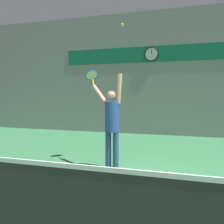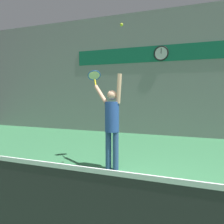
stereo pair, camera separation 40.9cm
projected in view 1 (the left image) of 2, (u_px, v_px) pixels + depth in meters
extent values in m
plane|color=#387A4C|center=(130.00, 207.00, 3.22)|extent=(18.00, 18.00, 0.00)
cube|color=gray|center=(158.00, 74.00, 8.84)|extent=(18.00, 0.10, 5.00)
cube|color=#146B4C|center=(158.00, 54.00, 8.72)|extent=(7.89, 0.02, 0.63)
cylinder|color=white|center=(151.00, 54.00, 8.77)|extent=(0.53, 0.02, 0.53)
torus|color=black|center=(151.00, 54.00, 8.77)|extent=(0.59, 0.05, 0.59)
cube|color=black|center=(151.00, 52.00, 8.75)|extent=(0.02, 0.01, 0.21)
cube|color=#2D2D2D|center=(110.00, 217.00, 2.14)|extent=(7.90, 0.01, 0.91)
cube|color=white|center=(110.00, 170.00, 2.10)|extent=(7.90, 0.02, 0.05)
cylinder|color=#2D4C7F|center=(108.00, 150.00, 4.84)|extent=(0.13, 0.13, 0.84)
cylinder|color=#2D4C7F|center=(116.00, 151.00, 4.80)|extent=(0.13, 0.13, 0.84)
cylinder|color=#26478C|center=(112.00, 117.00, 4.76)|extent=(0.31, 0.31, 0.66)
sphere|color=#D8A884|center=(112.00, 95.00, 4.72)|extent=(0.21, 0.21, 0.21)
cylinder|color=#D8A884|center=(119.00, 89.00, 4.65)|extent=(0.18, 0.17, 0.64)
cylinder|color=#D8A884|center=(100.00, 94.00, 4.96)|extent=(0.49, 0.42, 0.45)
cylinder|color=yellow|center=(93.00, 83.00, 5.21)|extent=(0.12, 0.16, 0.19)
torus|color=#1E51A5|center=(92.00, 75.00, 5.37)|extent=(0.41, 0.39, 0.23)
cylinder|color=beige|center=(92.00, 75.00, 5.37)|extent=(0.35, 0.33, 0.19)
sphere|color=#CCDB2D|center=(122.00, 25.00, 4.46)|extent=(0.07, 0.07, 0.07)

